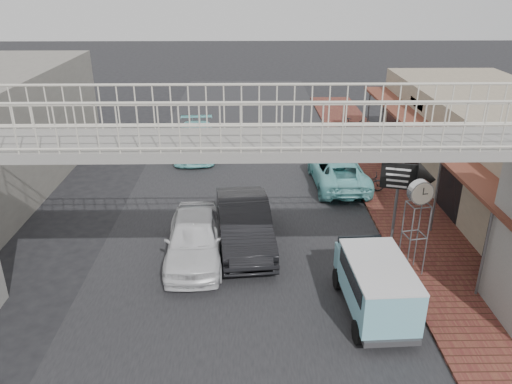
{
  "coord_description": "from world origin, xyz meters",
  "views": [
    {
      "loc": [
        0.16,
        -15.26,
        8.8
      ],
      "look_at": [
        0.42,
        0.77,
        1.8
      ],
      "focal_mm": 35.0,
      "sensor_mm": 36.0,
      "label": 1
    }
  ],
  "objects_px": {
    "angkot_curb": "(338,171)",
    "arrow_sign": "(423,180)",
    "angkot_far": "(195,140)",
    "angkot_van": "(376,280)",
    "street_clock": "(420,197)",
    "motorcycle_far": "(353,128)",
    "white_hatchback": "(194,238)",
    "dark_sedan": "(244,223)",
    "motorcycle_near": "(366,182)"
  },
  "relations": [
    {
      "from": "street_clock",
      "to": "dark_sedan",
      "type": "bearing_deg",
      "value": 149.01
    },
    {
      "from": "dark_sedan",
      "to": "angkot_far",
      "type": "relative_size",
      "value": 0.97
    },
    {
      "from": "angkot_far",
      "to": "motorcycle_near",
      "type": "xyz_separation_m",
      "value": [
        7.95,
        -5.33,
        -0.24
      ]
    },
    {
      "from": "white_hatchback",
      "to": "arrow_sign",
      "type": "height_order",
      "value": "arrow_sign"
    },
    {
      "from": "dark_sedan",
      "to": "street_clock",
      "type": "xyz_separation_m",
      "value": [
        5.3,
        -1.97,
        1.86
      ]
    },
    {
      "from": "motorcycle_far",
      "to": "arrow_sign",
      "type": "height_order",
      "value": "arrow_sign"
    },
    {
      "from": "white_hatchback",
      "to": "street_clock",
      "type": "height_order",
      "value": "street_clock"
    },
    {
      "from": "angkot_curb",
      "to": "motorcycle_far",
      "type": "xyz_separation_m",
      "value": [
        2.03,
        6.83,
        -0.0
      ]
    },
    {
      "from": "angkot_van",
      "to": "dark_sedan",
      "type": "bearing_deg",
      "value": 129.39
    },
    {
      "from": "white_hatchback",
      "to": "angkot_van",
      "type": "relative_size",
      "value": 1.26
    },
    {
      "from": "white_hatchback",
      "to": "angkot_curb",
      "type": "bearing_deg",
      "value": 44.69
    },
    {
      "from": "angkot_far",
      "to": "street_clock",
      "type": "height_order",
      "value": "street_clock"
    },
    {
      "from": "angkot_van",
      "to": "street_clock",
      "type": "relative_size",
      "value": 1.16
    },
    {
      "from": "angkot_curb",
      "to": "arrow_sign",
      "type": "distance_m",
      "value": 6.31
    },
    {
      "from": "angkot_far",
      "to": "street_clock",
      "type": "bearing_deg",
      "value": -59.35
    },
    {
      "from": "angkot_van",
      "to": "street_clock",
      "type": "xyz_separation_m",
      "value": [
        1.66,
        2.05,
        1.58
      ]
    },
    {
      "from": "angkot_curb",
      "to": "angkot_far",
      "type": "xyz_separation_m",
      "value": [
        -6.85,
        4.48,
        0.07
      ]
    },
    {
      "from": "motorcycle_far",
      "to": "dark_sedan",
      "type": "bearing_deg",
      "value": 178.26
    },
    {
      "from": "angkot_far",
      "to": "angkot_curb",
      "type": "bearing_deg",
      "value": -36.47
    },
    {
      "from": "motorcycle_near",
      "to": "angkot_far",
      "type": "bearing_deg",
      "value": 65.9
    },
    {
      "from": "white_hatchback",
      "to": "motorcycle_far",
      "type": "height_order",
      "value": "white_hatchback"
    },
    {
      "from": "angkot_far",
      "to": "motorcycle_far",
      "type": "height_order",
      "value": "angkot_far"
    },
    {
      "from": "angkot_curb",
      "to": "motorcycle_far",
      "type": "relative_size",
      "value": 2.56
    },
    {
      "from": "angkot_curb",
      "to": "angkot_van",
      "type": "bearing_deg",
      "value": 84.83
    },
    {
      "from": "white_hatchback",
      "to": "motorcycle_far",
      "type": "xyz_separation_m",
      "value": [
        7.88,
        13.15,
        -0.11
      ]
    },
    {
      "from": "angkot_curb",
      "to": "arrow_sign",
      "type": "relative_size",
      "value": 1.57
    },
    {
      "from": "dark_sedan",
      "to": "motorcycle_near",
      "type": "distance_m",
      "value": 6.97
    },
    {
      "from": "dark_sedan",
      "to": "arrow_sign",
      "type": "relative_size",
      "value": 1.62
    },
    {
      "from": "arrow_sign",
      "to": "white_hatchback",
      "type": "bearing_deg",
      "value": -159.71
    },
    {
      "from": "motorcycle_far",
      "to": "street_clock",
      "type": "distance_m",
      "value": 14.35
    },
    {
      "from": "street_clock",
      "to": "angkot_far",
      "type": "bearing_deg",
      "value": 113.31
    },
    {
      "from": "dark_sedan",
      "to": "arrow_sign",
      "type": "height_order",
      "value": "arrow_sign"
    },
    {
      "from": "white_hatchback",
      "to": "angkot_van",
      "type": "height_order",
      "value": "angkot_van"
    },
    {
      "from": "street_clock",
      "to": "motorcycle_far",
      "type": "bearing_deg",
      "value": 75.66
    },
    {
      "from": "motorcycle_near",
      "to": "street_clock",
      "type": "height_order",
      "value": "street_clock"
    },
    {
      "from": "angkot_far",
      "to": "angkot_van",
      "type": "bearing_deg",
      "value": -68.9
    },
    {
      "from": "motorcycle_far",
      "to": "street_clock",
      "type": "bearing_deg",
      "value": -158.45
    },
    {
      "from": "motorcycle_far",
      "to": "arrow_sign",
      "type": "distance_m",
      "value": 12.74
    },
    {
      "from": "white_hatchback",
      "to": "motorcycle_near",
      "type": "distance_m",
      "value": 8.85
    },
    {
      "from": "motorcycle_near",
      "to": "angkot_curb",
      "type": "bearing_deg",
      "value": 62.07
    },
    {
      "from": "angkot_curb",
      "to": "street_clock",
      "type": "bearing_deg",
      "value": 96.78
    },
    {
      "from": "white_hatchback",
      "to": "arrow_sign",
      "type": "bearing_deg",
      "value": 1.72
    },
    {
      "from": "angkot_van",
      "to": "motorcycle_far",
      "type": "height_order",
      "value": "angkot_van"
    },
    {
      "from": "angkot_far",
      "to": "angkot_van",
      "type": "xyz_separation_m",
      "value": [
        6.28,
        -13.88,
        0.36
      ]
    },
    {
      "from": "white_hatchback",
      "to": "angkot_curb",
      "type": "relative_size",
      "value": 0.94
    },
    {
      "from": "angkot_far",
      "to": "motorcycle_far",
      "type": "bearing_deg",
      "value": 11.58
    },
    {
      "from": "motorcycle_near",
      "to": "motorcycle_far",
      "type": "distance_m",
      "value": 7.74
    },
    {
      "from": "white_hatchback",
      "to": "dark_sedan",
      "type": "xyz_separation_m",
      "value": [
        1.65,
        0.94,
        0.05
      ]
    },
    {
      "from": "angkot_far",
      "to": "motorcycle_near",
      "type": "height_order",
      "value": "angkot_far"
    },
    {
      "from": "motorcycle_near",
      "to": "arrow_sign",
      "type": "distance_m",
      "value": 5.37
    }
  ]
}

